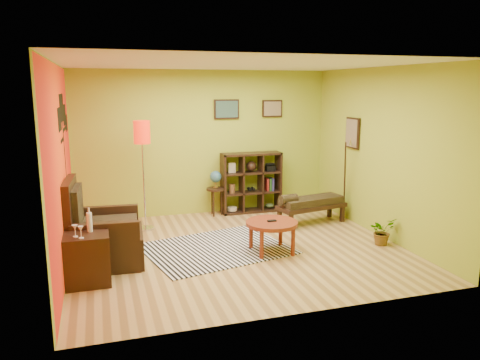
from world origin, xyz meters
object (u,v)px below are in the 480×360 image
object	(u,v)px
bench	(310,203)
cube_shelf	(252,182)
floor_lamp	(142,142)
coffee_table	(272,226)
armchair	(101,238)
globe_table	(216,182)
potted_plant	(382,234)
side_cabinet	(87,258)

from	to	relation	value
bench	cube_shelf	bearing A→B (deg)	124.00
floor_lamp	cube_shelf	world-z (taller)	floor_lamp
coffee_table	cube_shelf	world-z (taller)	cube_shelf
cube_shelf	armchair	bearing A→B (deg)	-145.32
globe_table	bench	world-z (taller)	globe_table
cube_shelf	potted_plant	bearing A→B (deg)	-61.77
coffee_table	globe_table	world-z (taller)	globe_table
side_cabinet	potted_plant	world-z (taller)	side_cabinet
globe_table	cube_shelf	bearing A→B (deg)	3.26
floor_lamp	bench	world-z (taller)	floor_lamp
globe_table	armchair	bearing A→B (deg)	-137.62
globe_table	potted_plant	size ratio (longest dim) A/B	2.02
armchair	bench	size ratio (longest dim) A/B	0.90
cube_shelf	bench	xyz separation A→B (m)	(0.75, -1.11, -0.22)
coffee_table	potted_plant	size ratio (longest dim) A/B	1.81
globe_table	cube_shelf	world-z (taller)	cube_shelf
armchair	globe_table	size ratio (longest dim) A/B	1.40
armchair	bench	xyz separation A→B (m)	(3.69, 0.92, 0.01)
coffee_table	floor_lamp	distance (m)	2.69
coffee_table	floor_lamp	world-z (taller)	floor_lamp
globe_table	bench	size ratio (longest dim) A/B	0.65
coffee_table	bench	xyz separation A→B (m)	(1.21, 1.21, -0.03)
coffee_table	armchair	world-z (taller)	armchair
bench	potted_plant	bearing A→B (deg)	-66.86
side_cabinet	floor_lamp	bearing A→B (deg)	66.31
coffee_table	bench	distance (m)	1.71
coffee_table	side_cabinet	size ratio (longest dim) A/B	0.81
side_cabinet	cube_shelf	xyz separation A→B (m)	(3.11, 2.72, 0.27)
coffee_table	side_cabinet	bearing A→B (deg)	-171.49
bench	potted_plant	xyz separation A→B (m)	(0.60, -1.40, -0.22)
potted_plant	side_cabinet	bearing A→B (deg)	-177.30
armchair	side_cabinet	world-z (taller)	armchair
coffee_table	side_cabinet	world-z (taller)	side_cabinet
cube_shelf	potted_plant	world-z (taller)	cube_shelf
side_cabinet	globe_table	distance (m)	3.59
potted_plant	armchair	bearing A→B (deg)	173.61
cube_shelf	globe_table	bearing A→B (deg)	-176.74
coffee_table	side_cabinet	xyz separation A→B (m)	(-2.65, -0.40, -0.08)
armchair	cube_shelf	distance (m)	3.58
side_cabinet	globe_table	bearing A→B (deg)	48.69
floor_lamp	potted_plant	size ratio (longest dim) A/B	4.40
globe_table	side_cabinet	bearing A→B (deg)	-131.31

